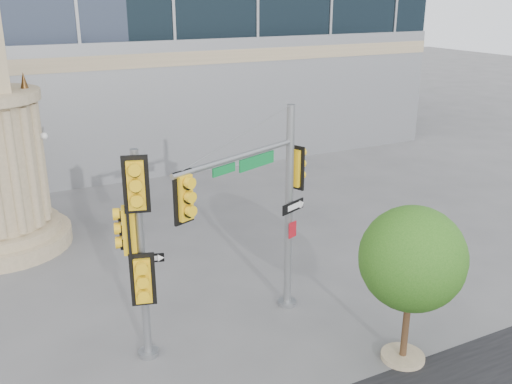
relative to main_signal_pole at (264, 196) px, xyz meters
name	(u,v)px	position (x,y,z in m)	size (l,w,h in m)	color
ground	(301,337)	(0.42, -1.13, -3.34)	(120.00, 120.00, 0.00)	#545456
main_signal_pole	(264,196)	(0.00, 0.00, 0.00)	(3.97, 1.89, 5.39)	slate
secondary_signal_pole	(138,243)	(-3.16, -0.24, -0.46)	(0.85, 0.77, 4.90)	slate
street_tree	(413,262)	(2.09, -2.91, -0.92)	(2.36, 2.30, 3.67)	#9C8B69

